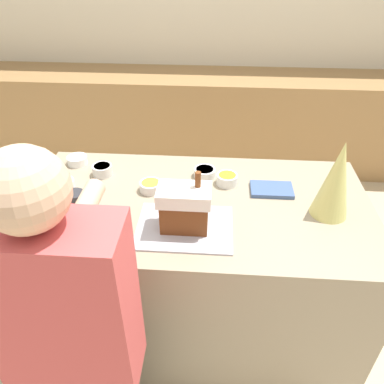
{
  "coord_description": "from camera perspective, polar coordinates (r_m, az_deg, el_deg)",
  "views": [
    {
      "loc": [
        0.08,
        -1.4,
        1.99
      ],
      "look_at": [
        -0.02,
        0.0,
        1.01
      ],
      "focal_mm": 35.0,
      "sensor_mm": 36.0,
      "label": 1
    }
  ],
  "objects": [
    {
      "name": "candy_bowl_beside_tree",
      "position": [
        2.12,
        -17.08,
        4.71
      ],
      "size": [
        0.11,
        0.11,
        0.04
      ],
      "color": "white",
      "rests_on": "kitchen_island"
    },
    {
      "name": "candy_bowl_far_left",
      "position": [
        1.92,
        1.95,
        3.02
      ],
      "size": [
        0.11,
        0.11,
        0.05
      ],
      "color": "white",
      "rests_on": "kitchen_island"
    },
    {
      "name": "candy_bowl_near_tray_right",
      "position": [
        1.94,
        -19.26,
        1.14
      ],
      "size": [
        0.12,
        0.12,
        0.04
      ],
      "color": "silver",
      "rests_on": "kitchen_island"
    },
    {
      "name": "gingerbread_house",
      "position": [
        1.54,
        -1.16,
        -2.33
      ],
      "size": [
        0.22,
        0.13,
        0.26
      ],
      "color": "brown",
      "rests_on": "baking_tray"
    },
    {
      "name": "decorative_tree",
      "position": [
        1.69,
        21.13,
        1.76
      ],
      "size": [
        0.16,
        0.16,
        0.36
      ],
      "color": "#DBD675",
      "rests_on": "kitchen_island"
    },
    {
      "name": "candy_bowl_center_rear",
      "position": [
        1.87,
        5.36,
        2.01
      ],
      "size": [
        0.1,
        0.1,
        0.05
      ],
      "color": "white",
      "rests_on": "kitchen_island"
    },
    {
      "name": "candy_bowl_far_right",
      "position": [
        1.82,
        -6.32,
        0.92
      ],
      "size": [
        0.11,
        0.11,
        0.05
      ],
      "color": "white",
      "rests_on": "kitchen_island"
    },
    {
      "name": "back_cabinet_block",
      "position": [
        3.75,
        2.55,
        10.78
      ],
      "size": [
        6.0,
        0.6,
        0.9
      ],
      "color": "#9E7547",
      "rests_on": "ground_plane"
    },
    {
      "name": "person",
      "position": [
        1.41,
        -17.03,
        -22.8
      ],
      "size": [
        0.42,
        0.53,
        1.61
      ],
      "color": "#333338",
      "rests_on": "ground_plane"
    },
    {
      "name": "kitchen_island",
      "position": [
        2.07,
        0.52,
        -12.23
      ],
      "size": [
        1.64,
        0.86,
        0.95
      ],
      "color": "gray",
      "rests_on": "ground_plane"
    },
    {
      "name": "mug",
      "position": [
        1.76,
        -17.25,
        -1.34
      ],
      "size": [
        0.08,
        0.08,
        0.09
      ],
      "color": "#2D2D33",
      "rests_on": "kitchen_island"
    },
    {
      "name": "wall_back",
      "position": [
        3.81,
        3.1,
        24.58
      ],
      "size": [
        8.0,
        0.05,
        2.6
      ],
      "color": "beige",
      "rests_on": "ground_plane"
    },
    {
      "name": "ground_plane",
      "position": [
        2.43,
        0.46,
        -19.82
      ],
      "size": [
        12.0,
        12.0,
        0.0
      ],
      "primitive_type": "plane",
      "color": "#C6B28E"
    },
    {
      "name": "candy_bowl_front_corner",
      "position": [
        1.99,
        -13.49,
        3.35
      ],
      "size": [
        0.1,
        0.1,
        0.05
      ],
      "color": "silver",
      "rests_on": "kitchen_island"
    },
    {
      "name": "baking_tray",
      "position": [
        1.6,
        -1.13,
        -5.39
      ],
      "size": [
        0.41,
        0.31,
        0.01
      ],
      "color": "#B2B2BC",
      "rests_on": "kitchen_island"
    },
    {
      "name": "cookbook",
      "position": [
        1.86,
        12.04,
        0.38
      ],
      "size": [
        0.2,
        0.13,
        0.02
      ],
      "color": "#3F598C",
      "rests_on": "kitchen_island"
    }
  ]
}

